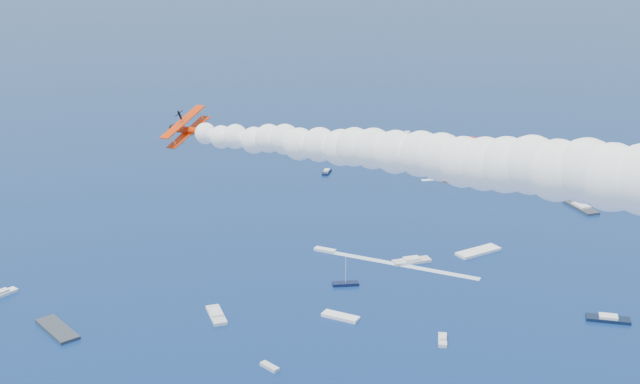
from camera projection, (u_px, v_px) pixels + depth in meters
The scene contains 5 objects.
biplane_lead at pixel (461, 164), 101.98m from camera, with size 7.20×8.08×4.87m, color #F93305, non-canonical shape.
biplane_trail at pixel (189, 130), 110.20m from camera, with size 6.83×7.66×4.61m, color red, non-canonical shape.
smoke_trail_trail at pixel (387, 152), 92.07m from camera, with size 60.94×11.09×11.15m, color white, non-canonical shape.
spectator_boats at pixel (556, 274), 205.21m from camera, with size 217.76×172.16×0.70m.
boat_wakes at pixel (429, 187), 269.89m from camera, with size 79.94×123.80×0.04m.
Camera 1 is at (49.94, -71.79, 84.19)m, focal length 47.91 mm.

